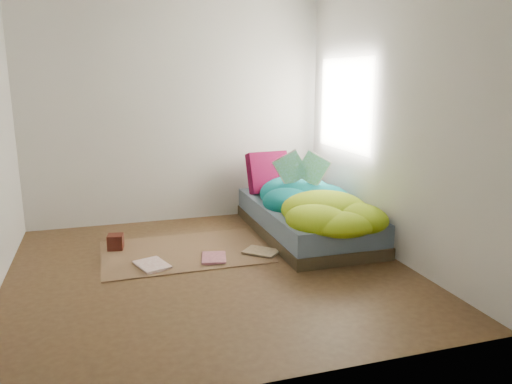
# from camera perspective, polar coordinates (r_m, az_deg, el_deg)

# --- Properties ---
(ground) EXTENTS (3.50, 3.50, 0.00)m
(ground) POSITION_cam_1_polar(r_m,az_deg,el_deg) (4.57, -5.15, -8.92)
(ground) COLOR #432C19
(ground) RESTS_ON ground
(room_walls) EXTENTS (3.54, 3.54, 2.62)m
(room_walls) POSITION_cam_1_polar(r_m,az_deg,el_deg) (4.24, -5.46, 11.93)
(room_walls) COLOR silver
(room_walls) RESTS_ON ground
(bed) EXTENTS (1.00, 2.00, 0.34)m
(bed) POSITION_cam_1_polar(r_m,az_deg,el_deg) (5.51, 5.68, -3.17)
(bed) COLOR #38301F
(bed) RESTS_ON ground
(duvet) EXTENTS (0.96, 1.84, 0.34)m
(duvet) POSITION_cam_1_polar(r_m,az_deg,el_deg) (5.23, 6.70, -0.22)
(duvet) COLOR #06556B
(duvet) RESTS_ON bed
(rug) EXTENTS (1.60, 1.10, 0.01)m
(rug) POSITION_cam_1_polar(r_m,az_deg,el_deg) (5.04, -8.17, -6.75)
(rug) COLOR brown
(rug) RESTS_ON ground
(pillow_floral) EXTENTS (0.64, 0.43, 0.14)m
(pillow_floral) POSITION_cam_1_polar(r_m,az_deg,el_deg) (6.20, 3.60, 0.98)
(pillow_floral) COLOR beige
(pillow_floral) RESTS_ON bed
(pillow_magenta) EXTENTS (0.50, 0.19, 0.49)m
(pillow_magenta) POSITION_cam_1_polar(r_m,az_deg,el_deg) (5.97, 1.40, 2.24)
(pillow_magenta) COLOR #470415
(pillow_magenta) RESTS_ON bed
(open_book) EXTENTS (0.50, 0.26, 0.30)m
(open_book) POSITION_cam_1_polar(r_m,az_deg,el_deg) (5.42, 5.29, 3.72)
(open_book) COLOR #2D852B
(open_book) RESTS_ON duvet
(wooden_box) EXTENTS (0.17, 0.17, 0.15)m
(wooden_box) POSITION_cam_1_polar(r_m,az_deg,el_deg) (5.22, -15.76, -5.50)
(wooden_box) COLOR #3C190D
(wooden_box) RESTS_ON rug
(floor_book_a) EXTENTS (0.34, 0.40, 0.03)m
(floor_book_a) POSITION_cam_1_polar(r_m,az_deg,el_deg) (4.66, -13.21, -8.46)
(floor_book_a) COLOR white
(floor_book_a) RESTS_ON rug
(floor_book_b) EXTENTS (0.29, 0.35, 0.03)m
(floor_book_b) POSITION_cam_1_polar(r_m,az_deg,el_deg) (4.79, -6.22, -7.56)
(floor_book_b) COLOR pink
(floor_book_b) RESTS_ON rug
(floor_book_c) EXTENTS (0.40, 0.39, 0.02)m
(floor_book_c) POSITION_cam_1_polar(r_m,az_deg,el_deg) (4.84, 0.01, -7.28)
(floor_book_c) COLOR tan
(floor_book_c) RESTS_ON rug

